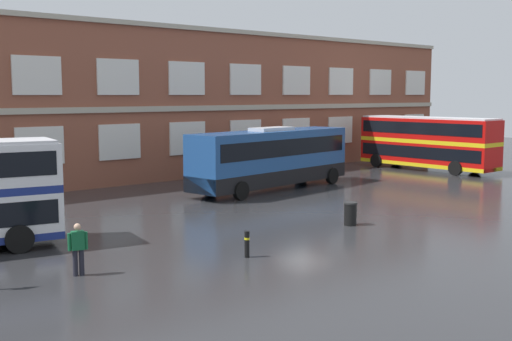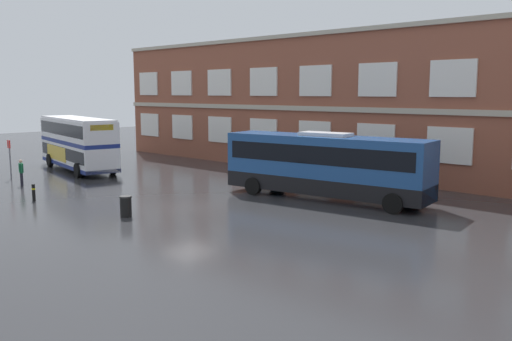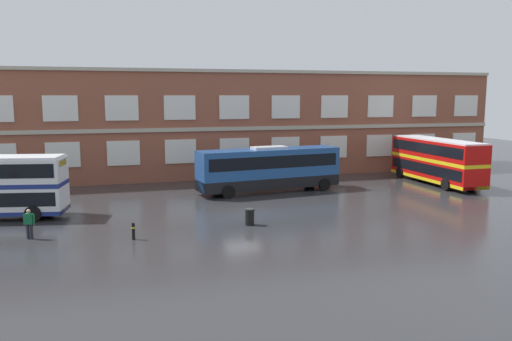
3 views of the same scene
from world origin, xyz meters
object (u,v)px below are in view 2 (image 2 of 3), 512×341
at_px(double_decker_near, 77,143).
at_px(touring_coach, 325,166).
at_px(bus_stand_flag, 10,155).
at_px(safety_bollard_west, 34,192).
at_px(station_litter_bin, 126,206).
at_px(waiting_passenger, 21,171).

relative_size(double_decker_near, touring_coach, 0.92).
bearing_deg(bus_stand_flag, safety_bollard_west, -15.28).
relative_size(double_decker_near, bus_stand_flag, 4.18).
distance_m(bus_stand_flag, station_litter_bin, 16.23).
relative_size(waiting_passenger, safety_bollard_west, 1.79).
height_order(touring_coach, waiting_passenger, touring_coach).
height_order(waiting_passenger, station_litter_bin, waiting_passenger).
bearing_deg(double_decker_near, bus_stand_flag, -85.78).
bearing_deg(bus_stand_flag, waiting_passenger, -12.04).
bearing_deg(station_litter_bin, safety_bollard_west, -169.14).
bearing_deg(bus_stand_flag, double_decker_near, 94.22).
bearing_deg(waiting_passenger, double_decker_near, 122.45).
bearing_deg(waiting_passenger, station_litter_bin, -1.69).
height_order(double_decker_near, waiting_passenger, double_decker_near).
xyz_separation_m(double_decker_near, bus_stand_flag, (0.40, -5.39, -0.51)).
distance_m(double_decker_near, bus_stand_flag, 5.43).
bearing_deg(double_decker_near, station_litter_bin, -21.47).
relative_size(touring_coach, station_litter_bin, 11.88).
xyz_separation_m(waiting_passenger, safety_bollard_west, (5.57, -1.73, -0.44)).
relative_size(waiting_passenger, station_litter_bin, 1.65).
xyz_separation_m(double_decker_near, station_litter_bin, (16.55, -6.51, -1.63)).
xyz_separation_m(touring_coach, waiting_passenger, (-17.09, -9.84, -0.98)).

